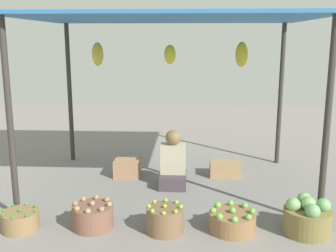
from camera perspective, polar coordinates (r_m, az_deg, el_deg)
name	(u,v)px	position (r m, az deg, el deg)	size (l,w,h in m)	color
ground_plane	(170,184)	(5.66, 0.31, -8.24)	(14.00, 14.00, 0.00)	gray
market_stall_structure	(170,29)	(5.31, 0.35, 13.57)	(3.68, 2.53, 2.26)	#38332D
vendor_person	(173,165)	(5.53, 0.72, -5.49)	(0.36, 0.44, 0.78)	#463B42
basket_green_chilies	(20,221)	(4.64, -20.11, -12.41)	(0.39, 0.39, 0.24)	olive
basket_potatoes	(93,216)	(4.48, -10.57, -12.37)	(0.44, 0.44, 0.30)	brown
basket_limes	(165,220)	(4.31, -0.46, -13.05)	(0.38, 0.38, 0.31)	brown
basket_green_apples	(232,221)	(4.40, 9.04, -13.10)	(0.49, 0.49, 0.26)	olive
basket_cabbages	(307,218)	(4.51, 19.05, -12.13)	(0.48, 0.48, 0.40)	olive
wooden_crate_near_vendor	(127,168)	(6.00, -5.74, -5.86)	(0.37, 0.33, 0.25)	#AB7D5A
wooden_crate_stacked_rear	(225,169)	(6.03, 8.03, -6.00)	(0.44, 0.30, 0.21)	#A88357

